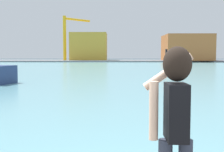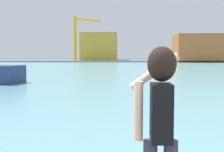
% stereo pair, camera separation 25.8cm
% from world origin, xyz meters
% --- Properties ---
extents(ground_plane, '(220.00, 220.00, 0.00)m').
position_xyz_m(ground_plane, '(0.00, 50.00, 0.00)').
color(ground_plane, '#334751').
extents(harbor_water, '(140.00, 100.00, 0.02)m').
position_xyz_m(harbor_water, '(0.00, 52.00, 0.01)').
color(harbor_water, '#6BA8B2').
rests_on(harbor_water, ground_plane).
extents(far_shore_dock, '(140.00, 20.00, 0.46)m').
position_xyz_m(far_shore_dock, '(0.00, 92.00, 0.23)').
color(far_shore_dock, gray).
rests_on(far_shore_dock, ground_plane).
extents(person_photographer, '(0.52, 0.55, 1.74)m').
position_xyz_m(person_photographer, '(0.13, 0.10, 1.58)').
color(person_photographer, '#2D3342').
rests_on(person_photographer, quay_promenade).
extents(warehouse_left, '(11.50, 9.82, 8.75)m').
position_xyz_m(warehouse_left, '(-9.61, 91.80, 4.84)').
color(warehouse_left, gold).
rests_on(warehouse_left, far_shore_dock).
extents(warehouse_right, '(13.70, 13.17, 7.80)m').
position_xyz_m(warehouse_right, '(20.92, 86.76, 4.36)').
color(warehouse_right, '#B26633').
rests_on(warehouse_right, far_shore_dock).
extents(port_crane, '(7.82, 8.42, 13.89)m').
position_xyz_m(port_crane, '(-15.96, 89.40, 9.06)').
color(port_crane, yellow).
rests_on(port_crane, far_shore_dock).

